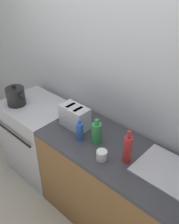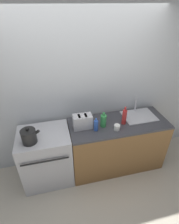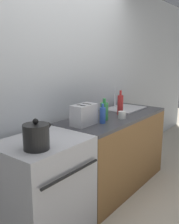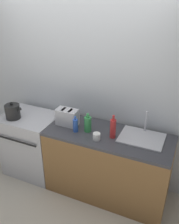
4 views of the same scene
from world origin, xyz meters
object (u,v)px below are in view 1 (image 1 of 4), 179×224
at_px(stove, 40,138).
at_px(toaster, 75,117).
at_px(bottle_green, 96,133).
at_px(kettle, 16,96).
at_px(cup_white, 102,155).
at_px(bottle_blue, 80,131).
at_px(bottle_red, 128,149).

distance_m(stove, toaster, 0.81).
relative_size(stove, bottle_green, 3.84).
relative_size(kettle, bottle_green, 1.04).
bearing_deg(cup_white, bottle_blue, 169.00).
bearing_deg(toaster, kettle, -169.03).
height_order(toaster, bottle_blue, toaster).
xyz_separation_m(bottle_red, bottle_blue, (-0.46, -0.06, -0.04)).
bearing_deg(bottle_green, stove, 179.08).
xyz_separation_m(kettle, toaster, (0.75, 0.15, 0.01)).
height_order(stove, kettle, kettle).
distance_m(stove, bottle_green, 1.05).
distance_m(stove, bottle_red, 1.35).
xyz_separation_m(bottle_green, bottle_red, (0.33, -0.01, 0.02)).
height_order(kettle, bottle_blue, kettle).
xyz_separation_m(bottle_red, cup_white, (-0.16, -0.12, -0.08)).
height_order(kettle, bottle_green, same).
xyz_separation_m(stove, cup_white, (1.07, -0.14, 0.49)).
relative_size(stove, kettle, 3.68).
bearing_deg(toaster, bottle_blue, -32.08).
relative_size(kettle, bottle_blue, 1.20).
xyz_separation_m(bottle_blue, cup_white, (0.30, -0.06, -0.05)).
bearing_deg(stove, cup_white, -7.63).
distance_m(stove, bottle_blue, 0.94).
height_order(stove, toaster, toaster).
xyz_separation_m(toaster, bottle_red, (0.64, -0.05, 0.02)).
distance_m(kettle, toaster, 0.77).
relative_size(stove, cup_white, 10.46).
distance_m(kettle, bottle_green, 1.07).
xyz_separation_m(stove, bottle_green, (0.90, -0.01, 0.55)).
relative_size(kettle, bottle_red, 0.85).
distance_m(bottle_green, cup_white, 0.22).
xyz_separation_m(stove, bottle_blue, (0.77, -0.08, 0.54)).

